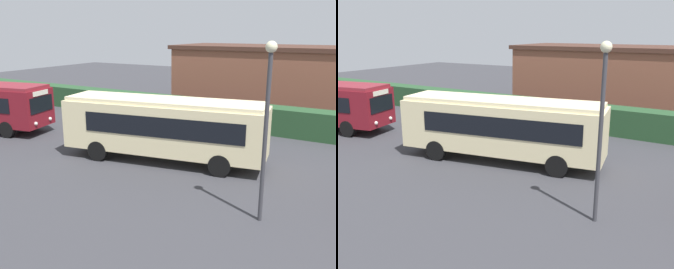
# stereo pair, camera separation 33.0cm
# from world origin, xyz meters

# --- Properties ---
(ground_plane) EXTENTS (85.81, 85.81, 0.00)m
(ground_plane) POSITION_xyz_m (0.00, 0.00, 0.00)
(ground_plane) COLOR #38383D
(bus_cream) EXTENTS (10.15, 4.06, 3.08)m
(bus_cream) POSITION_xyz_m (0.12, -1.22, 1.78)
(bus_cream) COLOR beige
(bus_cream) RESTS_ON ground_plane
(person_left) EXTENTS (0.28, 0.49, 1.68)m
(person_left) POSITION_xyz_m (-16.14, 1.45, 0.87)
(person_left) COLOR silver
(person_left) RESTS_ON ground_plane
(person_right) EXTENTS (0.39, 0.45, 1.83)m
(person_right) POSITION_xyz_m (0.78, 1.32, 0.98)
(person_right) COLOR black
(person_right) RESTS_ON ground_plane
(hedge_row) EXTENTS (54.90, 1.55, 1.66)m
(hedge_row) POSITION_xyz_m (0.00, 6.77, 0.83)
(hedge_row) COLOR #274D2B
(hedge_row) RESTS_ON ground_plane
(depot_building) EXTENTS (14.24, 6.64, 5.09)m
(depot_building) POSITION_xyz_m (0.88, 13.24, 2.55)
(depot_building) COLOR brown
(depot_building) RESTS_ON ground_plane
(traffic_cone) EXTENTS (0.36, 0.36, 0.60)m
(traffic_cone) POSITION_xyz_m (-6.65, -0.26, 0.30)
(traffic_cone) COLOR orange
(traffic_cone) RESTS_ON ground_plane
(lamppost) EXTENTS (0.36, 0.36, 5.92)m
(lamppost) POSITION_xyz_m (6.10, -4.76, 3.67)
(lamppost) COLOR #38383D
(lamppost) RESTS_ON ground_plane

